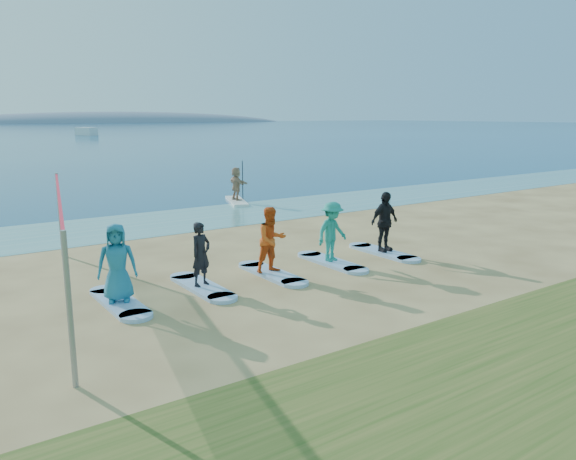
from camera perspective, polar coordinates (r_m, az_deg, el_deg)
ground at (r=14.42m, az=6.94°, el=-5.27°), size 600.00×600.00×0.00m
shallow_water at (r=23.09m, az=-10.67°, el=1.04°), size 600.00×600.00×0.00m
island_ridge at (r=327.31m, az=-16.62°, el=10.43°), size 220.00×56.00×18.00m
volleyball_net at (r=13.44m, az=-22.09°, el=1.06°), size 2.00×8.88×2.50m
paddleboard at (r=27.36m, az=-5.24°, el=2.94°), size 1.71×3.05×0.12m
paddleboarder at (r=27.24m, az=-5.27°, el=4.71°), size 0.49×1.48×1.58m
boat_offshore_b at (r=124.12m, az=-19.77°, el=9.03°), size 3.61×5.52×1.62m
surfboard_0 at (r=13.22m, az=-16.74°, el=-7.07°), size 0.70×2.20×0.09m
student_0 at (r=12.96m, az=-16.98°, el=-3.20°), size 1.00×0.82×1.76m
surfboard_1 at (r=13.94m, az=-8.73°, el=-5.73°), size 0.70×2.20×0.09m
student_1 at (r=13.72m, az=-8.84°, el=-2.43°), size 0.66×0.54×1.56m
surfboard_2 at (r=14.90m, az=-1.66°, el=-4.44°), size 0.70×2.20×0.09m
student_2 at (r=14.68m, az=-1.68°, el=-1.01°), size 0.86×0.68×1.74m
surfboard_3 at (r=16.07m, az=4.45°, el=-3.28°), size 0.70×2.20×0.09m
student_3 at (r=15.87m, az=4.50°, el=-0.16°), size 1.18×0.80×1.69m
surfboard_4 at (r=17.40m, az=9.66°, el=-2.25°), size 0.70×2.20×0.09m
student_4 at (r=17.20m, az=9.77°, el=0.84°), size 1.09×0.50×1.82m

